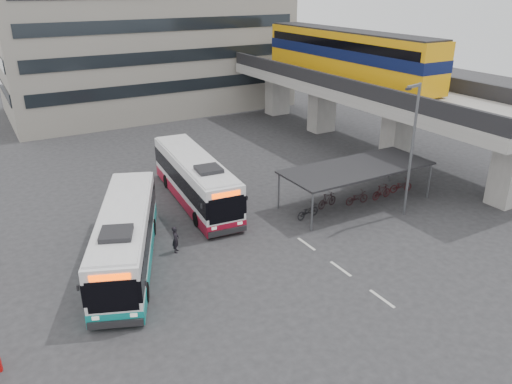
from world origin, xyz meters
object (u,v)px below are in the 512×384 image
bus_teal (126,237)px  pedestrian (176,239)px  bus_main (195,180)px  lamp_post (412,143)px

bus_teal → pedestrian: 2.68m
bus_main → lamp_post: bearing=-33.6°
bus_teal → lamp_post: (16.60, -2.86, 3.16)m
bus_main → lamp_post: size_ratio=1.39×
bus_main → pedestrian: size_ratio=7.62×
bus_main → pedestrian: bus_main is taller
bus_main → bus_teal: bus_main is taller
bus_main → lamp_post: lamp_post is taller
lamp_post → bus_teal: bearing=158.0°
bus_teal → lamp_post: 17.14m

